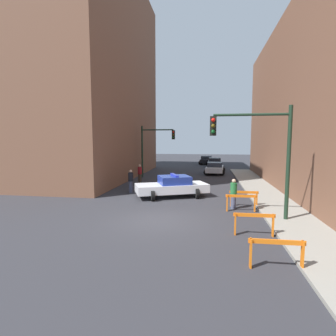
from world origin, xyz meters
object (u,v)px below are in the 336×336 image
parked_car_mid (215,162)px  pedestrian_crossing (131,181)px  traffic_light_far (153,144)px  pedestrian_corner (140,174)px  police_car (172,186)px  parked_car_far (207,160)px  barrier_front (276,249)px  barrier_mid (254,221)px  parked_car_near (215,168)px  pedestrian_sidewalk (234,193)px  barrier_back (241,200)px  traffic_light_near (262,145)px  barrier_corner (244,196)px

parked_car_mid → pedestrian_crossing: pedestrian_crossing is taller
traffic_light_far → pedestrian_corner: traffic_light_far is taller
police_car → parked_car_far: size_ratio=1.14×
parked_car_far → barrier_front: size_ratio=2.76×
traffic_light_far → barrier_mid: traffic_light_far is taller
parked_car_near → pedestrian_sidewalk: pedestrian_sidewalk is taller
parked_car_far → pedestrian_corner: 20.58m
parked_car_near → parked_car_far: bearing=99.3°
barrier_back → parked_car_mid: bearing=92.3°
traffic_light_far → parked_car_near: traffic_light_far is taller
police_car → pedestrian_sidewalk: (3.74, -2.50, 0.14)m
pedestrian_sidewalk → barrier_mid: 4.12m
parked_car_near → pedestrian_sidewalk: 15.23m
traffic_light_far → barrier_back: size_ratio=3.25×
traffic_light_near → pedestrian_crossing: bearing=145.3°
traffic_light_far → parked_car_mid: 13.40m
parked_car_far → pedestrian_crossing: bearing=-98.4°
pedestrian_corner → barrier_mid: 13.96m
parked_car_mid → barrier_back: size_ratio=2.70×
traffic_light_far → barrier_corner: 13.50m
parked_car_near → parked_car_far: 12.16m
parked_car_mid → pedestrian_corner: size_ratio=2.60×
pedestrian_sidewalk → barrier_corner: 0.89m
barrier_corner → police_car: bearing=156.3°
barrier_back → pedestrian_sidewalk: bearing=124.3°
pedestrian_sidewalk → pedestrian_crossing: bearing=-116.8°
police_car → pedestrian_crossing: pedestrian_crossing is taller
parked_car_mid → pedestrian_corner: pedestrian_corner is taller
pedestrian_crossing → barrier_corner: size_ratio=1.04×
pedestrian_sidewalk → barrier_front: 6.84m
parked_car_mid → pedestrian_corner: 16.72m
barrier_front → barrier_back: size_ratio=1.00×
pedestrian_corner → pedestrian_sidewalk: size_ratio=1.00×
police_car → barrier_back: size_ratio=3.16×
traffic_light_far → barrier_mid: size_ratio=3.25×
barrier_mid → pedestrian_corner: bearing=123.8°
barrier_front → barrier_mid: same height
traffic_light_near → parked_car_far: bearing=95.4°
police_car → pedestrian_crossing: bearing=48.8°
barrier_corner → traffic_light_far: bearing=125.2°
traffic_light_far → barrier_front: bearing=-67.3°
parked_car_near → barrier_back: size_ratio=2.77×
pedestrian_sidewalk → barrier_corner: size_ratio=1.04×
traffic_light_near → barrier_corner: bearing=99.2°
traffic_light_far → barrier_corner: (7.62, -10.79, -2.78)m
police_car → barrier_back: police_car is taller
parked_car_far → pedestrian_corner: size_ratio=2.66×
police_car → barrier_front: police_car is taller
traffic_light_far → pedestrian_corner: (-0.33, -3.85, -2.54)m
traffic_light_near → pedestrian_crossing: size_ratio=3.13×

